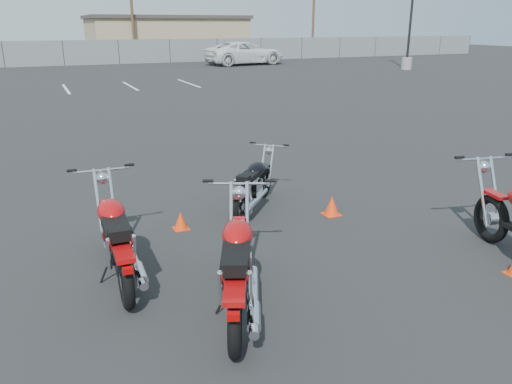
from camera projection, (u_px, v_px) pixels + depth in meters
name	position (u px, v px, depth m)	size (l,w,h in m)	color
ground	(261.00, 253.00, 6.67)	(120.00, 120.00, 0.00)	black
motorcycle_front_red	(116.00, 238.00, 5.91)	(0.87, 2.26, 1.10)	black
motorcycle_second_black	(254.00, 184.00, 8.16)	(1.52, 1.62, 0.91)	black
motorcycle_third_red	(238.00, 266.00, 5.20)	(1.35, 2.23, 1.12)	black
training_cone_near	(332.00, 206.00, 7.97)	(0.26, 0.26, 0.31)	#FD3D0D
training_cone_extra	(181.00, 221.00, 7.42)	(0.22, 0.22, 0.27)	#FD3D0D
light_pole_east	(410.00, 30.00, 33.06)	(0.80, 0.70, 9.86)	gray
chainlink_fence	(63.00, 53.00, 36.68)	(80.06, 0.06, 1.80)	slate
tan_building_east	(166.00, 36.00, 48.02)	(14.40, 9.40, 3.70)	tan
utility_pole_c	(131.00, 2.00, 41.25)	(1.80, 0.24, 9.00)	#483421
utility_pole_d	(314.00, 5.00, 49.06)	(1.80, 0.24, 9.00)	#483421
parking_line_stripes	(32.00, 91.00, 23.01)	(15.12, 4.00, 0.01)	silver
white_van	(245.00, 46.00, 37.50)	(6.99, 2.80, 2.66)	white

